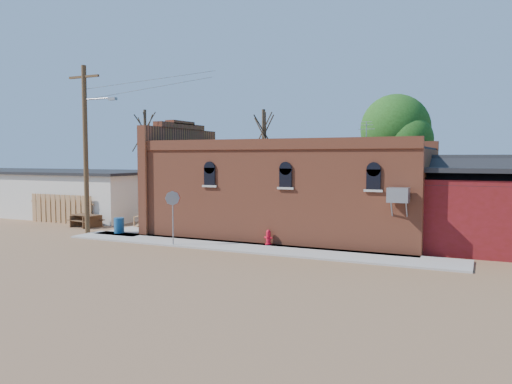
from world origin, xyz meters
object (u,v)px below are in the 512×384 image
at_px(brick_bar, 286,191).
at_px(stop_sign, 173,203).
at_px(utility_pole, 86,145).
at_px(trash_barrel, 119,225).
at_px(fire_hydrant, 268,237).
at_px(picnic_table, 86,219).

bearing_deg(brick_bar, stop_sign, -122.42).
relative_size(utility_pole, trash_barrel, 10.99).
relative_size(brick_bar, trash_barrel, 20.02).
xyz_separation_m(fire_hydrant, stop_sign, (-4.06, -1.80, 1.58)).
height_order(utility_pole, stop_sign, utility_pole).
relative_size(utility_pole, fire_hydrant, 12.92).
bearing_deg(brick_bar, fire_hydrant, -81.23).
xyz_separation_m(utility_pole, stop_sign, (6.30, -1.20, -2.77)).
distance_m(stop_sign, picnic_table, 9.07).
height_order(fire_hydrant, trash_barrel, trash_barrel).
height_order(brick_bar, trash_barrel, brick_bar).
relative_size(brick_bar, fire_hydrant, 23.55).
height_order(stop_sign, trash_barrel, stop_sign).
bearing_deg(utility_pole, stop_sign, -10.79).
xyz_separation_m(stop_sign, trash_barrel, (-4.62, 1.70, -1.51)).
xyz_separation_m(brick_bar, picnic_table, (-11.84, -2.29, -1.86)).
height_order(brick_bar, fire_hydrant, brick_bar).
distance_m(utility_pole, stop_sign, 6.98).
distance_m(trash_barrel, picnic_table, 4.02).
xyz_separation_m(utility_pole, trash_barrel, (1.68, 0.50, -4.28)).
height_order(fire_hydrant, picnic_table, fire_hydrant).
distance_m(brick_bar, picnic_table, 12.20).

